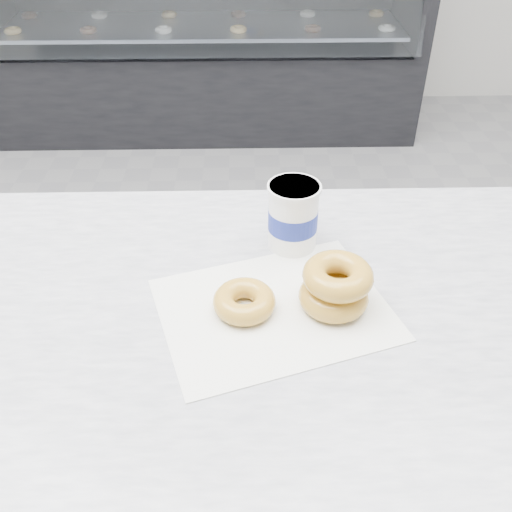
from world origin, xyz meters
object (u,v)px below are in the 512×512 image
at_px(counter, 137,488).
at_px(donut_single, 244,301).
at_px(display_case, 204,41).
at_px(donut_stack, 336,286).
at_px(coffee_cup, 293,216).

xyz_separation_m(counter, donut_single, (0.22, 0.02, 0.47)).
relative_size(display_case, donut_single, 25.02).
relative_size(counter, donut_single, 31.90).
relative_size(donut_stack, coffee_cup, 1.24).
relative_size(donut_single, coffee_cup, 0.80).
bearing_deg(coffee_cup, donut_stack, -95.09).
xyz_separation_m(donut_single, coffee_cup, (0.08, 0.17, 0.04)).
bearing_deg(counter, display_case, 90.00).
height_order(donut_stack, coffee_cup, coffee_cup).
xyz_separation_m(counter, display_case, (0.00, 2.72, 0.04)).
height_order(counter, display_case, display_case).
height_order(display_case, donut_stack, display_case).
relative_size(display_case, donut_stack, 16.07).
bearing_deg(donut_stack, display_case, 97.53).
distance_m(counter, coffee_cup, 0.62).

